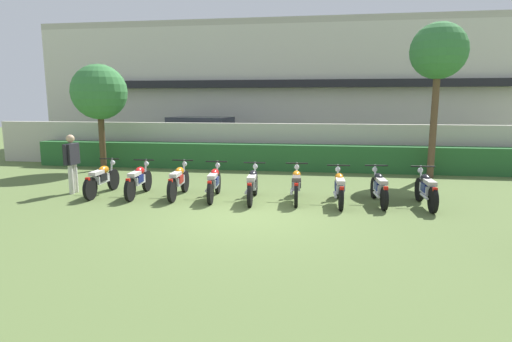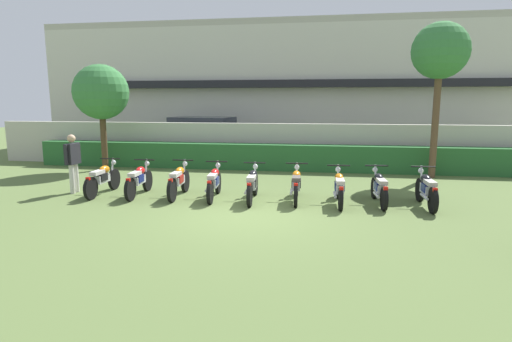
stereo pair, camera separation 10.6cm
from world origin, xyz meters
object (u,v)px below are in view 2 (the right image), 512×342
at_px(inspector_person, 73,158).
at_px(motorcycle_in_row_8, 426,189).
at_px(motorcycle_in_row_0, 103,179).
at_px(motorcycle_in_row_3, 214,182).
at_px(motorcycle_in_row_7, 379,187).
at_px(tree_far_side, 440,53).
at_px(motorcycle_in_row_5, 296,184).
at_px(motorcycle_in_row_1, 139,180).
at_px(parked_car, 206,138).
at_px(tree_near_inspector, 101,93).
at_px(motorcycle_in_row_2, 179,180).
at_px(motorcycle_in_row_4, 253,184).
at_px(motorcycle_in_row_6, 339,187).

bearing_deg(inspector_person, motorcycle_in_row_8, -0.77).
height_order(motorcycle_in_row_0, motorcycle_in_row_3, motorcycle_in_row_0).
relative_size(motorcycle_in_row_0, motorcycle_in_row_8, 1.06).
bearing_deg(motorcycle_in_row_7, tree_far_side, -32.58).
distance_m(motorcycle_in_row_5, motorcycle_in_row_7, 2.11).
bearing_deg(motorcycle_in_row_5, motorcycle_in_row_1, 88.31).
xyz_separation_m(parked_car, motorcycle_in_row_8, (7.85, -7.73, -0.48)).
xyz_separation_m(tree_near_inspector, motorcycle_in_row_7, (9.72, -3.99, -2.48)).
xyz_separation_m(motorcycle_in_row_1, motorcycle_in_row_2, (1.14, 0.05, 0.01)).
distance_m(parked_car, inspector_person, 7.80).
bearing_deg(motorcycle_in_row_8, motorcycle_in_row_5, 86.00).
height_order(tree_far_side, motorcycle_in_row_4, tree_far_side).
distance_m(motorcycle_in_row_4, motorcycle_in_row_7, 3.25).
xyz_separation_m(motorcycle_in_row_2, inspector_person, (-3.14, 0.02, 0.54)).
bearing_deg(motorcycle_in_row_4, motorcycle_in_row_6, -93.65).
xyz_separation_m(motorcycle_in_row_5, motorcycle_in_row_7, (2.11, -0.00, -0.01)).
relative_size(parked_car, motorcycle_in_row_7, 2.56).
bearing_deg(motorcycle_in_row_4, tree_far_side, -55.36).
xyz_separation_m(motorcycle_in_row_0, motorcycle_in_row_5, (5.44, 0.07, -0.01)).
relative_size(tree_near_inspector, tree_far_side, 0.77).
relative_size(motorcycle_in_row_6, inspector_person, 1.13).
xyz_separation_m(motorcycle_in_row_5, inspector_person, (-6.35, -0.00, 0.55)).
height_order(motorcycle_in_row_1, motorcycle_in_row_8, motorcycle_in_row_8).
xyz_separation_m(motorcycle_in_row_4, motorcycle_in_row_6, (2.24, -0.02, -0.01)).
bearing_deg(motorcycle_in_row_2, motorcycle_in_row_3, -94.57).
relative_size(tree_far_side, motorcycle_in_row_5, 2.80).
xyz_separation_m(parked_car, motorcycle_in_row_2, (1.41, -7.63, -0.48)).
bearing_deg(motorcycle_in_row_0, motorcycle_in_row_7, -90.74).
distance_m(motorcycle_in_row_6, motorcycle_in_row_8, 2.12).
bearing_deg(motorcycle_in_row_4, motorcycle_in_row_5, -86.30).
height_order(parked_car, motorcycle_in_row_5, parked_car).
bearing_deg(motorcycle_in_row_8, motorcycle_in_row_6, 89.06).
relative_size(motorcycle_in_row_5, inspector_person, 1.10).
bearing_deg(parked_car, motorcycle_in_row_2, -71.08).
bearing_deg(motorcycle_in_row_7, motorcycle_in_row_2, 86.51).
relative_size(tree_far_side, motorcycle_in_row_1, 2.74).
distance_m(motorcycle_in_row_0, motorcycle_in_row_6, 6.54).
relative_size(tree_near_inspector, motorcycle_in_row_7, 2.15).
xyz_separation_m(tree_far_side, motorcycle_in_row_8, (-1.17, -4.27, -3.72)).
bearing_deg(tree_far_side, motorcycle_in_row_4, -142.31).
bearing_deg(inspector_person, motorcycle_in_row_3, -0.66).
distance_m(motorcycle_in_row_6, inspector_person, 7.48).
xyz_separation_m(tree_near_inspector, motorcycle_in_row_1, (3.25, -4.06, -2.47)).
height_order(motorcycle_in_row_1, motorcycle_in_row_7, motorcycle_in_row_1).
bearing_deg(inspector_person, motorcycle_in_row_6, -1.19).
relative_size(motorcycle_in_row_1, motorcycle_in_row_3, 1.00).
relative_size(motorcycle_in_row_0, motorcycle_in_row_4, 1.02).
bearing_deg(motorcycle_in_row_2, motorcycle_in_row_4, -96.08).
height_order(tree_far_side, motorcycle_in_row_5, tree_far_side).
bearing_deg(tree_far_side, motorcycle_in_row_3, -147.58).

